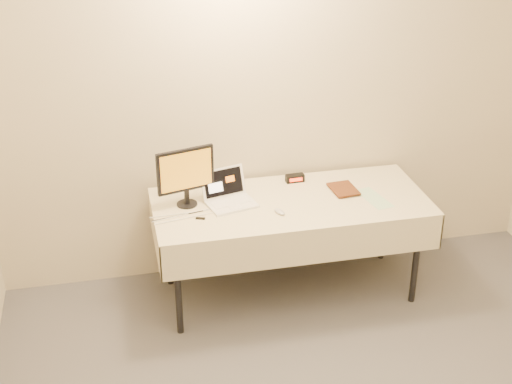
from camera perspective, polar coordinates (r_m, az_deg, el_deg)
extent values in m
cube|color=beige|center=(4.98, 1.60, 7.92)|extent=(4.00, 0.10, 2.70)
cylinder|color=black|center=(4.64, -6.25, -7.69)|extent=(0.04, 0.04, 0.69)
cylinder|color=black|center=(5.03, 12.68, -5.26)|extent=(0.04, 0.04, 0.69)
cylinder|color=black|center=(5.14, -7.04, -4.03)|extent=(0.04, 0.04, 0.69)
cylinder|color=black|center=(5.49, 10.21, -2.10)|extent=(0.04, 0.04, 0.69)
cube|color=gray|center=(4.83, 2.80, -1.01)|extent=(1.80, 0.75, 0.04)
cube|color=beige|center=(4.82, 2.81, -0.76)|extent=(1.86, 0.81, 0.01)
cube|color=beige|center=(4.55, 4.08, -4.49)|extent=(1.86, 0.01, 0.25)
cube|color=beige|center=(5.22, 1.64, -0.03)|extent=(1.86, 0.01, 0.25)
cube|color=beige|center=(4.75, -8.10, -3.25)|extent=(0.01, 0.81, 0.25)
cube|color=beige|center=(5.18, 12.72, -0.99)|extent=(0.01, 0.81, 0.25)
cube|color=white|center=(4.75, -1.95, -1.00)|extent=(0.35, 0.28, 0.02)
cube|color=white|center=(4.82, -2.66, 0.78)|extent=(0.32, 0.15, 0.19)
cube|color=black|center=(4.82, -2.66, 0.78)|extent=(0.28, 0.12, 0.17)
cylinder|color=black|center=(4.78, -5.53, -0.96)|extent=(0.17, 0.17, 0.01)
cube|color=black|center=(4.76, -5.56, -0.38)|extent=(0.03, 0.03, 0.10)
cube|color=black|center=(4.67, -5.67, 1.77)|extent=(0.39, 0.12, 0.29)
cube|color=orange|center=(4.67, -5.67, 1.77)|extent=(0.34, 0.09, 0.26)
imported|color=brown|center=(4.90, 6.17, 1.15)|extent=(0.17, 0.03, 0.23)
cube|color=black|center=(5.08, 3.13, 1.12)|extent=(0.13, 0.06, 0.05)
cube|color=#FF310C|center=(5.05, 3.22, 0.98)|extent=(0.09, 0.01, 0.02)
ellipsoid|color=#B3B3B5|center=(4.65, 1.91, -1.58)|extent=(0.08, 0.11, 0.02)
cube|color=#B4E2B3|center=(4.91, 9.41, -0.49)|extent=(0.19, 0.34, 0.00)
cube|color=black|center=(4.60, -4.47, -2.11)|extent=(0.06, 0.04, 0.01)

